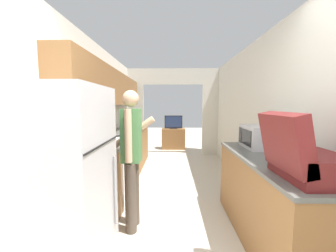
# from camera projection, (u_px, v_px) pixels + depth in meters

# --- Properties ---
(wall_left) EXTENTS (0.38, 7.39, 2.50)m
(wall_left) POSITION_uv_depth(u_px,v_px,m) (95.00, 106.00, 3.28)
(wall_left) COLOR silver
(wall_left) RESTS_ON ground_plane
(wall_right) EXTENTS (0.06, 7.39, 2.50)m
(wall_right) POSITION_uv_depth(u_px,v_px,m) (270.00, 121.00, 2.87)
(wall_right) COLOR silver
(wall_right) RESTS_ON ground_plane
(wall_far_with_doorway) EXTENTS (3.01, 0.06, 2.50)m
(wall_far_with_doorway) POSITION_uv_depth(u_px,v_px,m) (173.00, 105.00, 5.98)
(wall_far_with_doorway) COLOR silver
(wall_far_with_doorway) RESTS_ON ground_plane
(counter_left) EXTENTS (0.62, 3.78, 0.92)m
(counter_left) POSITION_uv_depth(u_px,v_px,m) (124.00, 155.00, 4.17)
(counter_left) COLOR brown
(counter_left) RESTS_ON ground_plane
(counter_right) EXTENTS (0.62, 1.84, 0.92)m
(counter_right) POSITION_uv_depth(u_px,v_px,m) (270.00, 200.00, 2.18)
(counter_right) COLOR brown
(counter_right) RESTS_ON ground_plane
(refrigerator) EXTENTS (0.76, 0.76, 1.62)m
(refrigerator) POSITION_uv_depth(u_px,v_px,m) (59.00, 187.00, 1.65)
(refrigerator) COLOR #B7B7BC
(refrigerator) RESTS_ON ground_plane
(range_oven) EXTENTS (0.66, 0.79, 1.06)m
(range_oven) POSITION_uv_depth(u_px,v_px,m) (109.00, 170.00, 3.16)
(range_oven) COLOR white
(range_oven) RESTS_ON ground_plane
(person) EXTENTS (0.52, 0.38, 1.63)m
(person) POSITION_uv_depth(u_px,v_px,m) (132.00, 156.00, 2.39)
(person) COLOR #4C4238
(person) RESTS_ON ground_plane
(suitcase) EXTENTS (0.52, 0.55, 0.50)m
(suitcase) POSITION_uv_depth(u_px,v_px,m) (302.00, 157.00, 1.52)
(suitcase) COLOR #5B1919
(suitcase) RESTS_ON counter_right
(microwave) EXTENTS (0.39, 0.51, 0.29)m
(microwave) POSITION_uv_depth(u_px,v_px,m) (260.00, 137.00, 2.63)
(microwave) COLOR #B7B7BC
(microwave) RESTS_ON counter_right
(tv_cabinet) EXTENTS (0.77, 0.42, 0.68)m
(tv_cabinet) POSITION_uv_depth(u_px,v_px,m) (173.00, 139.00, 6.87)
(tv_cabinet) COLOR brown
(tv_cabinet) RESTS_ON ground_plane
(television) EXTENTS (0.58, 0.16, 0.43)m
(television) POSITION_uv_depth(u_px,v_px,m) (173.00, 122.00, 6.77)
(television) COLOR black
(television) RESTS_ON tv_cabinet
(knife) EXTENTS (0.16, 0.31, 0.02)m
(knife) POSITION_uv_depth(u_px,v_px,m) (118.00, 136.00, 3.63)
(knife) COLOR #B7B7BC
(knife) RESTS_ON counter_left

